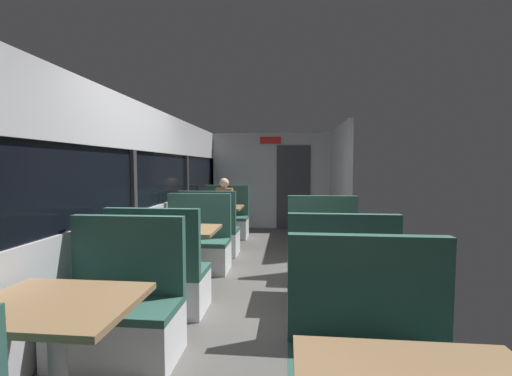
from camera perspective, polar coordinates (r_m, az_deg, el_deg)
name	(u,v)px	position (r m, az deg, el deg)	size (l,w,h in m)	color
ground_plane	(252,294)	(4.11, -0.73, -17.83)	(3.30, 9.20, 0.02)	#514F4C
carriage_window_panel_left	(132,199)	(4.25, -20.58, -1.82)	(0.09, 8.48, 2.30)	#B2B2B7
carriage_end_bulkhead	(273,181)	(8.01, 2.93, 1.15)	(2.90, 0.11, 2.30)	#B2B2B7
carriage_aisle_panel_right	(339,184)	(6.89, 14.12, 0.71)	(0.08, 2.40, 2.30)	#B2B2B7
dining_table_near_window	(56,318)	(2.32, -31.22, -18.66)	(0.90, 0.70, 0.74)	#9E9EA3
bench_near_window_facing_entry	(120,316)	(2.99, -22.46, -19.73)	(0.95, 0.50, 1.10)	silver
dining_table_mid_window	(181,236)	(4.23, -12.82, -8.13)	(0.90, 0.70, 0.74)	#9E9EA3
bench_mid_window_facing_end	(160,280)	(3.68, -16.29, -15.05)	(0.95, 0.50, 1.10)	silver
bench_mid_window_facing_entry	(197,247)	(4.95, -10.19, -10.03)	(0.95, 0.50, 1.10)	silver
dining_table_far_window	(218,212)	(6.34, -6.51, -4.09)	(0.90, 0.70, 0.74)	#9E9EA3
bench_far_window_facing_end	(210,236)	(5.72, -7.96, -8.13)	(0.95, 0.50, 1.10)	silver
bench_far_window_facing_entry	(225,222)	(7.06, -5.31, -5.83)	(0.95, 0.50, 1.10)	silver
dining_table_rear_aisle	(330,243)	(3.86, 12.65, -9.29)	(0.90, 0.70, 0.74)	#9E9EA3
bench_rear_aisle_facing_end	(339,294)	(3.28, 14.16, -17.35)	(0.95, 0.50, 1.10)	silver
bench_rear_aisle_facing_entry	(323,254)	(4.61, 11.50, -11.11)	(0.95, 0.50, 1.10)	silver
seated_passenger	(225,213)	(6.96, -5.43, -4.23)	(0.47, 0.55, 1.26)	#26262D
coffee_cup_primary	(222,205)	(6.13, -5.82, -2.99)	(0.07, 0.07, 0.09)	#26598C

